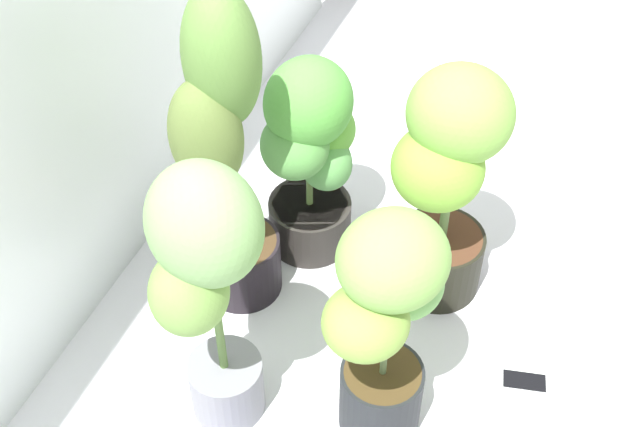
% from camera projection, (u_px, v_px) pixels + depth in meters
% --- Properties ---
extents(ground_plane, '(8.00, 8.00, 0.00)m').
position_uv_depth(ground_plane, '(391.00, 338.00, 2.39)').
color(ground_plane, silver).
rests_on(ground_plane, ground).
extents(potted_plant_back_center, '(0.32, 0.29, 1.01)m').
position_uv_depth(potted_plant_back_center, '(224.00, 149.00, 2.13)').
color(potted_plant_back_center, black).
rests_on(potted_plant_back_center, ground).
extents(potted_plant_back_left, '(0.35, 0.36, 0.84)m').
position_uv_depth(potted_plant_back_left, '(207.00, 278.00, 1.85)').
color(potted_plant_back_left, slate).
rests_on(potted_plant_back_left, ground).
extents(potted_plant_front_right, '(0.39, 0.35, 0.77)m').
position_uv_depth(potted_plant_front_right, '(447.00, 177.00, 2.22)').
color(potted_plant_front_right, black).
rests_on(potted_plant_front_right, ground).
extents(potted_plant_back_right, '(0.39, 0.31, 0.68)m').
position_uv_depth(potted_plant_back_right, '(310.00, 150.00, 2.40)').
color(potted_plant_back_right, '#2A2623').
rests_on(potted_plant_back_right, ground).
extents(potted_plant_front_left, '(0.39, 0.32, 0.73)m').
position_uv_depth(potted_plant_front_left, '(386.00, 320.00, 1.89)').
color(potted_plant_front_left, black).
rests_on(potted_plant_front_left, ground).
extents(cell_phone, '(0.10, 0.16, 0.01)m').
position_uv_depth(cell_phone, '(524.00, 381.00, 2.28)').
color(cell_phone, white).
rests_on(cell_phone, ground).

